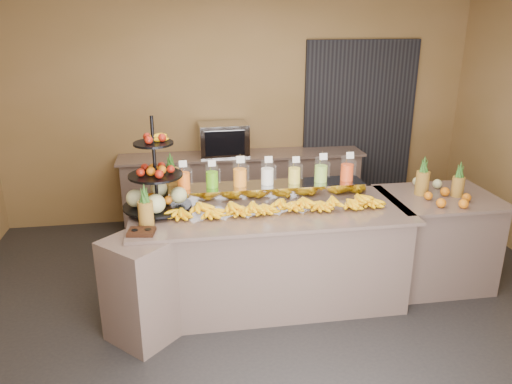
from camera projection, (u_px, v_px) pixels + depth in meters
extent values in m
plane|color=black|center=(276.00, 317.00, 4.53)|extent=(6.00, 6.00, 0.00)
cube|color=brown|center=(239.00, 113.00, 6.40)|extent=(6.00, 0.02, 2.80)
cube|color=black|center=(359.00, 125.00, 6.65)|extent=(1.50, 0.06, 2.20)
cube|color=gray|center=(270.00, 258.00, 4.66)|extent=(2.40, 0.90, 0.90)
cube|color=gray|center=(270.00, 211.00, 4.50)|extent=(2.50, 1.00, 0.03)
cube|color=gray|center=(142.00, 289.00, 4.12)|extent=(0.71, 0.71, 0.90)
cube|color=gray|center=(434.00, 241.00, 5.00)|extent=(1.00, 0.80, 0.90)
cube|color=gray|center=(440.00, 197.00, 4.85)|extent=(1.08, 0.88, 0.03)
cube|color=gray|center=(242.00, 190.00, 6.47)|extent=(3.00, 0.50, 0.90)
cube|color=gray|center=(242.00, 155.00, 6.32)|extent=(3.10, 0.55, 0.03)
cube|color=gray|center=(267.00, 192.00, 4.74)|extent=(1.85, 0.30, 0.15)
cylinder|color=silver|center=(184.00, 177.00, 4.56)|extent=(0.12, 0.12, 0.22)
cylinder|color=orange|center=(184.00, 181.00, 4.57)|extent=(0.11, 0.11, 0.15)
cylinder|color=gray|center=(182.00, 171.00, 4.55)|extent=(0.01, 0.01, 0.26)
cube|color=white|center=(183.00, 164.00, 4.46)|extent=(0.07, 0.02, 0.06)
cylinder|color=silver|center=(212.00, 176.00, 4.60)|extent=(0.12, 0.12, 0.22)
cylinder|color=#4DA50A|center=(212.00, 179.00, 4.61)|extent=(0.11, 0.11, 0.15)
cylinder|color=gray|center=(210.00, 171.00, 4.59)|extent=(0.01, 0.01, 0.26)
cube|color=white|center=(212.00, 163.00, 4.50)|extent=(0.07, 0.02, 0.06)
cylinder|color=silver|center=(240.00, 173.00, 4.63)|extent=(0.13, 0.13, 0.24)
cylinder|color=orange|center=(240.00, 177.00, 4.65)|extent=(0.12, 0.12, 0.16)
cylinder|color=gray|center=(238.00, 168.00, 4.62)|extent=(0.01, 0.01, 0.28)
cube|color=white|center=(240.00, 160.00, 4.53)|extent=(0.08, 0.02, 0.06)
cylinder|color=silver|center=(267.00, 173.00, 4.67)|extent=(0.12, 0.12, 0.23)
cylinder|color=white|center=(267.00, 176.00, 4.69)|extent=(0.12, 0.12, 0.15)
cylinder|color=gray|center=(266.00, 167.00, 4.66)|extent=(0.01, 0.01, 0.27)
cube|color=white|center=(269.00, 160.00, 4.57)|extent=(0.07, 0.02, 0.06)
cylinder|color=silver|center=(294.00, 172.00, 4.71)|extent=(0.12, 0.12, 0.22)
cylinder|color=yellow|center=(294.00, 175.00, 4.73)|extent=(0.11, 0.11, 0.15)
cylinder|color=gray|center=(293.00, 167.00, 4.70)|extent=(0.01, 0.01, 0.25)
cube|color=white|center=(296.00, 160.00, 4.62)|extent=(0.07, 0.02, 0.06)
cylinder|color=silver|center=(321.00, 170.00, 4.75)|extent=(0.13, 0.13, 0.23)
cylinder|color=#90C645|center=(321.00, 174.00, 4.76)|extent=(0.12, 0.12, 0.16)
cylinder|color=gray|center=(319.00, 164.00, 4.74)|extent=(0.01, 0.01, 0.27)
cube|color=white|center=(323.00, 156.00, 4.65)|extent=(0.07, 0.02, 0.06)
cylinder|color=silver|center=(347.00, 169.00, 4.79)|extent=(0.13, 0.13, 0.23)
cylinder|color=#E54212|center=(347.00, 172.00, 4.80)|extent=(0.12, 0.12, 0.16)
cylinder|color=gray|center=(346.00, 163.00, 4.78)|extent=(0.01, 0.01, 0.27)
cube|color=white|center=(350.00, 155.00, 4.68)|extent=(0.07, 0.02, 0.06)
ellipsoid|color=yellow|center=(182.00, 212.00, 4.32)|extent=(0.24, 0.18, 0.10)
ellipsoid|color=yellow|center=(210.00, 210.00, 4.36)|extent=(0.24, 0.18, 0.10)
ellipsoid|color=yellow|center=(239.00, 208.00, 4.40)|extent=(0.24, 0.18, 0.10)
ellipsoid|color=yellow|center=(266.00, 207.00, 4.43)|extent=(0.24, 0.18, 0.10)
ellipsoid|color=yellow|center=(293.00, 205.00, 4.47)|extent=(0.24, 0.18, 0.10)
ellipsoid|color=yellow|center=(320.00, 204.00, 4.51)|extent=(0.24, 0.18, 0.10)
ellipsoid|color=yellow|center=(346.00, 202.00, 4.55)|extent=(0.24, 0.18, 0.10)
ellipsoid|color=yellow|center=(372.00, 201.00, 4.58)|extent=(0.24, 0.18, 0.10)
ellipsoid|color=yellow|center=(202.00, 203.00, 4.33)|extent=(0.20, 0.16, 0.09)
ellipsoid|color=yellow|center=(228.00, 201.00, 4.36)|extent=(0.20, 0.16, 0.09)
ellipsoid|color=yellow|center=(254.00, 200.00, 4.40)|extent=(0.20, 0.16, 0.09)
ellipsoid|color=yellow|center=(280.00, 199.00, 4.43)|extent=(0.20, 0.16, 0.09)
ellipsoid|color=yellow|center=(305.00, 197.00, 4.46)|extent=(0.20, 0.16, 0.09)
ellipsoid|color=yellow|center=(330.00, 196.00, 4.50)|extent=(0.20, 0.16, 0.09)
ellipsoid|color=yellow|center=(355.00, 194.00, 4.53)|extent=(0.20, 0.16, 0.09)
cylinder|color=black|center=(155.00, 165.00, 4.34)|extent=(0.03, 0.03, 0.86)
cylinder|color=black|center=(158.00, 206.00, 4.46)|extent=(0.65, 0.65, 0.02)
cylinder|color=black|center=(156.00, 175.00, 4.37)|extent=(0.51, 0.51, 0.02)
cylinder|color=black|center=(153.00, 143.00, 4.27)|extent=(0.37, 0.37, 0.02)
sphere|color=beige|center=(179.00, 195.00, 4.46)|extent=(0.16, 0.16, 0.16)
sphere|color=maroon|center=(171.00, 169.00, 4.37)|extent=(0.08, 0.08, 0.08)
sphere|color=orange|center=(146.00, 201.00, 4.43)|extent=(0.09, 0.09, 0.09)
cube|color=black|center=(141.00, 232.00, 4.00)|extent=(0.23, 0.19, 0.03)
cylinder|color=brown|center=(146.00, 214.00, 4.12)|extent=(0.13, 0.13, 0.22)
cone|color=#1E4A18|center=(144.00, 193.00, 4.06)|extent=(0.06, 0.06, 0.16)
cylinder|color=brown|center=(172.00, 183.00, 4.74)|extent=(0.16, 0.16, 0.30)
cone|color=#1E4A18|center=(170.00, 160.00, 4.66)|extent=(0.08, 0.08, 0.16)
cylinder|color=brown|center=(422.00, 183.00, 4.85)|extent=(0.13, 0.13, 0.23)
cylinder|color=brown|center=(458.00, 186.00, 4.81)|extent=(0.12, 0.12, 0.19)
ellipsoid|color=orange|center=(448.00, 198.00, 4.67)|extent=(0.35, 0.23, 0.09)
cube|color=gray|center=(223.00, 139.00, 6.21)|extent=(0.62, 0.44, 0.40)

